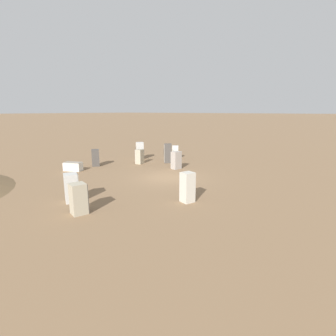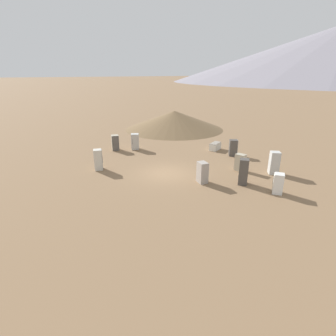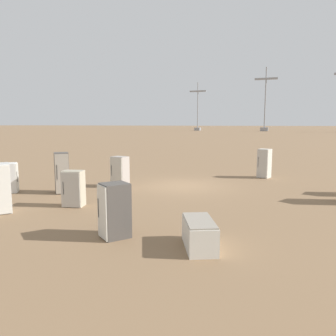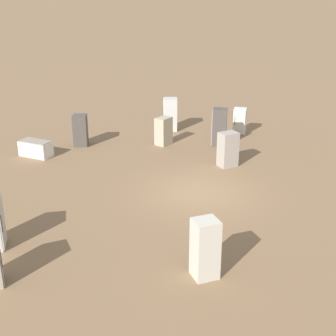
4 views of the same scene
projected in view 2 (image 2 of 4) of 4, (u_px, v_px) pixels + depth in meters
ground_plane at (165, 173)px, 21.19m from camera, size 1000.00×1000.00×0.00m
dirt_mound at (174, 120)px, 37.39m from camera, size 13.95×13.95×2.58m
discarded_fridge_0 at (202, 172)px, 19.19m from camera, size 0.90×0.79×1.57m
discarded_fridge_1 at (135, 142)px, 27.55m from camera, size 1.03×1.03×1.66m
discarded_fridge_2 at (115, 143)px, 27.27m from camera, size 0.94×0.90×1.59m
discarded_fridge_3 at (240, 162)px, 21.56m from camera, size 0.88×0.76×1.42m
discarded_fridge_4 at (274, 163)px, 20.86m from camera, size 1.03×1.02×1.82m
discarded_fridge_5 at (233, 148)px, 25.45m from camera, size 1.00×1.02×1.58m
discarded_fridge_6 at (215, 146)px, 27.53m from camera, size 1.30×1.70×0.76m
discarded_fridge_7 at (243, 172)px, 18.87m from camera, size 0.95×0.96×1.91m
discarded_fridge_8 at (278, 184)px, 17.46m from camera, size 0.89×0.90×1.40m
discarded_fridge_9 at (98, 160)px, 21.72m from camera, size 0.85×0.86×1.74m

